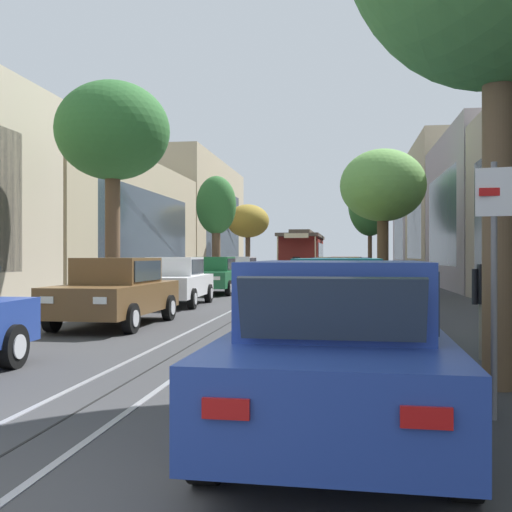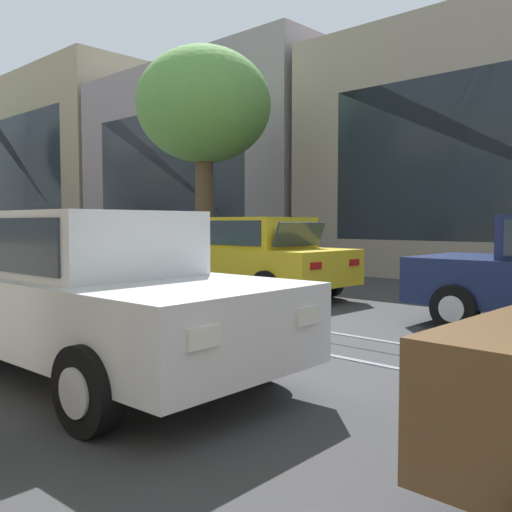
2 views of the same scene
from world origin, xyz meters
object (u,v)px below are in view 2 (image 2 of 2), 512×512
object	(u,v)px
parked_car_yellow_fourth_right	(251,256)
parked_car_grey_fifth_right	(113,248)
parked_car_red_sixth_right	(27,243)
parked_car_white_mid_left	(89,293)
street_tree_kerb_right_second	(204,107)

from	to	relation	value
parked_car_yellow_fourth_right	parked_car_grey_fifth_right	bearing A→B (deg)	87.87
parked_car_yellow_fourth_right	parked_car_grey_fifth_right	world-z (taller)	same
parked_car_red_sixth_right	parked_car_white_mid_left	bearing A→B (deg)	-112.37
parked_car_yellow_fourth_right	street_tree_kerb_right_second	world-z (taller)	street_tree_kerb_right_second
parked_car_yellow_fourth_right	parked_car_red_sixth_right	xyz separation A→B (m)	(0.25, 10.58, 0.00)
street_tree_kerb_right_second	parked_car_red_sixth_right	bearing A→B (deg)	102.04
parked_car_white_mid_left	parked_car_grey_fifth_right	distance (m)	9.96
parked_car_white_mid_left	parked_car_red_sixth_right	distance (m)	14.62
parked_car_grey_fifth_right	street_tree_kerb_right_second	bearing A→B (deg)	-50.88
parked_car_grey_fifth_right	parked_car_red_sixth_right	size ratio (longest dim) A/B	0.99
parked_car_red_sixth_right	street_tree_kerb_right_second	bearing A→B (deg)	-77.96
parked_car_red_sixth_right	parked_car_grey_fifth_right	bearing A→B (deg)	-90.51
parked_car_grey_fifth_right	street_tree_kerb_right_second	size ratio (longest dim) A/B	0.72
parked_car_red_sixth_right	street_tree_kerb_right_second	world-z (taller)	street_tree_kerb_right_second
parked_car_yellow_fourth_right	street_tree_kerb_right_second	distance (m)	5.33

